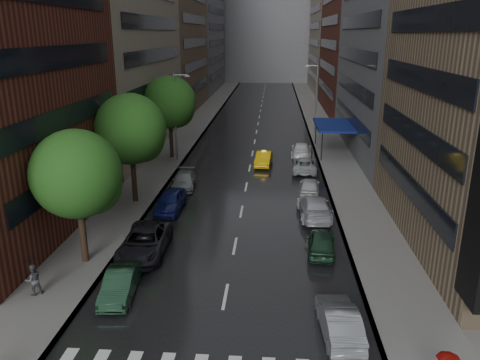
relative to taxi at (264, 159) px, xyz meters
name	(u,v)px	position (x,y,z in m)	size (l,w,h in m)	color
ground	(216,346)	(-1.37, -29.14, -0.71)	(220.00, 220.00, 0.00)	gray
road	(258,126)	(-1.37, 20.86, -0.71)	(14.00, 140.00, 0.01)	black
sidewalk_left	(196,125)	(-10.37, 20.86, -0.64)	(4.00, 140.00, 0.15)	gray
sidewalk_right	(320,127)	(7.63, 20.86, -0.64)	(4.00, 140.00, 0.15)	gray
buildings_left	(164,12)	(-16.37, 29.65, 15.27)	(8.00, 108.00, 38.00)	maroon
buildings_right	(362,18)	(13.63, 27.56, 14.32)	(8.05, 109.10, 36.00)	#937A5B
building_far	(267,21)	(-1.37, 88.86, 15.29)	(40.00, 14.00, 32.00)	slate
tree_near	(76,174)	(-9.97, -22.04, 4.76)	(5.02, 5.02, 8.00)	#382619
tree_mid	(130,129)	(-9.97, -11.72, 5.24)	(5.46, 5.46, 8.70)	#382619
tree_far	(170,102)	(-9.97, 2.14, 5.32)	(5.53, 5.53, 8.81)	#382619
taxi	(264,159)	(0.00, 0.00, 0.00)	(1.51, 4.33, 1.43)	#E3AF0B
parked_cars_left	(159,220)	(-6.77, -17.01, 0.04)	(2.84, 22.23, 1.59)	#183623
parked_cars_right	(310,190)	(4.03, -9.66, 0.02)	(2.57, 36.90, 1.56)	gray
ped_black_umbrella	(32,273)	(-11.11, -25.87, 0.67)	(1.03, 1.01, 2.09)	#49494D
street_lamp_left	(176,115)	(-9.09, 0.86, 4.18)	(1.74, 0.22, 9.00)	gray
street_lamp_right	(316,97)	(6.35, 15.86, 4.18)	(1.74, 0.22, 9.00)	gray
awning	(334,125)	(7.61, 5.86, 2.42)	(4.00, 8.00, 3.12)	navy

